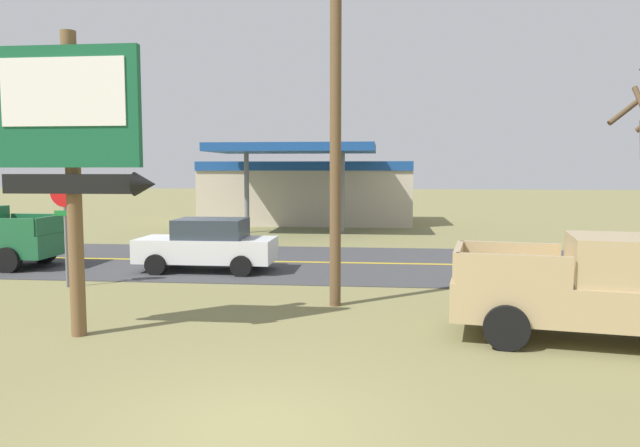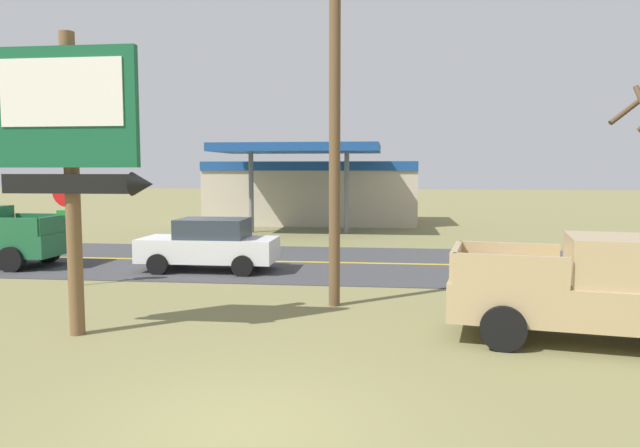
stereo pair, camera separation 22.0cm
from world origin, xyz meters
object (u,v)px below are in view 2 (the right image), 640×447
at_px(pickup_tan_parked_on_lawn, 600,291).
at_px(gas_station, 313,190).
at_px(car_white_far_lane, 210,245).
at_px(motel_sign, 70,136).
at_px(stop_sign, 67,212).
at_px(utility_pole, 335,92).

bearing_deg(pickup_tan_parked_on_lawn, gas_station, 109.50).
relative_size(gas_station, pickup_tan_parked_on_lawn, 2.20).
bearing_deg(car_white_far_lane, gas_station, 86.61).
height_order(motel_sign, stop_sign, motel_sign).
bearing_deg(stop_sign, car_white_far_lane, 43.41).
relative_size(gas_station, car_white_far_lane, 2.86).
xyz_separation_m(motel_sign, pickup_tan_parked_on_lawn, (9.67, 0.75, -2.80)).
height_order(utility_pole, car_white_far_lane, utility_pole).
relative_size(stop_sign, utility_pole, 0.32).
bearing_deg(motel_sign, car_white_far_lane, 87.76).
bearing_deg(motel_sign, pickup_tan_parked_on_lawn, 4.45).
distance_m(motel_sign, utility_pole, 5.68).
relative_size(motel_sign, utility_pole, 0.62).
height_order(utility_pole, gas_station, utility_pole).
distance_m(gas_station, pickup_tan_parked_on_lawn, 25.11).
height_order(motel_sign, utility_pole, utility_pole).
distance_m(stop_sign, gas_station, 20.27).
bearing_deg(utility_pole, stop_sign, 169.28).
distance_m(motel_sign, car_white_far_lane, 7.97).
relative_size(motel_sign, gas_station, 0.47).
bearing_deg(gas_station, utility_pole, -81.18).
relative_size(motel_sign, pickup_tan_parked_on_lawn, 1.04).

